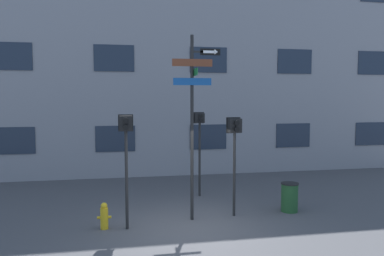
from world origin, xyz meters
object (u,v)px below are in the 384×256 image
pedestrian_signal_across (200,132)px  street_sign_pole (194,111)px  pedestrian_signal_right (235,138)px  pedestrian_signal_left (126,140)px  trash_bin (290,197)px  fire_hydrant (104,216)px

pedestrian_signal_across → street_sign_pole: bearing=-105.3°
street_sign_pole → pedestrian_signal_across: size_ratio=1.75×
pedestrian_signal_right → pedestrian_signal_across: size_ratio=0.98×
street_sign_pole → pedestrian_signal_across: bearing=74.7°
pedestrian_signal_left → pedestrian_signal_right: (3.04, 0.55, -0.06)m
pedestrian_signal_right → trash_bin: 2.52m
pedestrian_signal_across → fire_hydrant: (-3.09, -2.75, -1.88)m
street_sign_pole → fire_hydrant: (-2.42, -0.31, -2.71)m
pedestrian_signal_left → fire_hydrant: size_ratio=4.28×
fire_hydrant → trash_bin: size_ratio=0.80×
street_sign_pole → fire_hydrant: size_ratio=7.32×
fire_hydrant → pedestrian_signal_right: bearing=6.9°
street_sign_pole → trash_bin: street_sign_pole is taller
street_sign_pole → pedestrian_signal_across: 2.66m
trash_bin → pedestrian_signal_right: bearing=-177.2°
pedestrian_signal_right → trash_bin: size_ratio=3.28×
pedestrian_signal_right → fire_hydrant: size_ratio=4.09×
pedestrian_signal_right → trash_bin: bearing=2.8°
trash_bin → pedestrian_signal_left: bearing=-172.4°
fire_hydrant → trash_bin: 5.40m
street_sign_pole → pedestrian_signal_left: bearing=-167.0°
pedestrian_signal_right → pedestrian_signal_across: 2.38m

